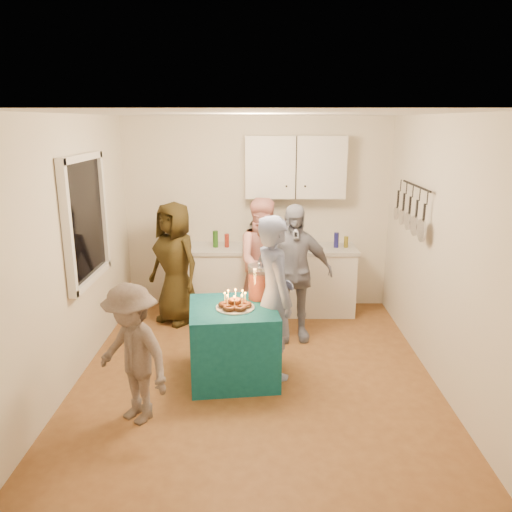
{
  "coord_description": "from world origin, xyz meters",
  "views": [
    {
      "loc": [
        0.05,
        -4.74,
        2.53
      ],
      "look_at": [
        0.0,
        0.35,
        1.15
      ],
      "focal_mm": 35.0,
      "sensor_mm": 36.0,
      "label": 1
    }
  ],
  "objects_px": {
    "punch_jar": "(259,283)",
    "party_table": "(233,342)",
    "man_birthday": "(274,297)",
    "microwave": "(273,235)",
    "child_near_left": "(133,354)",
    "woman_back_left": "(175,263)",
    "woman_back_right": "(292,273)",
    "woman_back_center": "(265,262)",
    "counter": "(272,281)"
  },
  "relations": [
    {
      "from": "punch_jar",
      "to": "child_near_left",
      "type": "distance_m",
      "value": 1.49
    },
    {
      "from": "punch_jar",
      "to": "woman_back_center",
      "type": "bearing_deg",
      "value": 86.38
    },
    {
      "from": "punch_jar",
      "to": "woman_back_left",
      "type": "bearing_deg",
      "value": 130.94
    },
    {
      "from": "counter",
      "to": "woman_back_center",
      "type": "distance_m",
      "value": 0.55
    },
    {
      "from": "punch_jar",
      "to": "woman_back_center",
      "type": "distance_m",
      "value": 1.23
    },
    {
      "from": "woman_back_left",
      "to": "child_near_left",
      "type": "distance_m",
      "value": 2.24
    },
    {
      "from": "punch_jar",
      "to": "woman_back_right",
      "type": "bearing_deg",
      "value": 61.94
    },
    {
      "from": "woman_back_left",
      "to": "punch_jar",
      "type": "bearing_deg",
      "value": -11.85
    },
    {
      "from": "counter",
      "to": "microwave",
      "type": "distance_m",
      "value": 0.64
    },
    {
      "from": "microwave",
      "to": "party_table",
      "type": "height_order",
      "value": "microwave"
    },
    {
      "from": "party_table",
      "to": "woman_back_right",
      "type": "xyz_separation_m",
      "value": [
        0.64,
        0.95,
        0.44
      ]
    },
    {
      "from": "counter",
      "to": "microwave",
      "type": "height_order",
      "value": "microwave"
    },
    {
      "from": "man_birthday",
      "to": "woman_back_center",
      "type": "xyz_separation_m",
      "value": [
        -0.08,
        1.37,
        -0.02
      ]
    },
    {
      "from": "punch_jar",
      "to": "child_near_left",
      "type": "relative_size",
      "value": 0.27
    },
    {
      "from": "microwave",
      "to": "woman_back_right",
      "type": "relative_size",
      "value": 0.36
    },
    {
      "from": "punch_jar",
      "to": "woman_back_right",
      "type": "relative_size",
      "value": 0.21
    },
    {
      "from": "man_birthday",
      "to": "woman_back_right",
      "type": "relative_size",
      "value": 1.02
    },
    {
      "from": "counter",
      "to": "woman_back_right",
      "type": "xyz_separation_m",
      "value": [
        0.22,
        -0.88,
        0.39
      ]
    },
    {
      "from": "woman_back_left",
      "to": "microwave",
      "type": "bearing_deg",
      "value": 53.26
    },
    {
      "from": "microwave",
      "to": "punch_jar",
      "type": "relative_size",
      "value": 1.74
    },
    {
      "from": "party_table",
      "to": "punch_jar",
      "type": "xyz_separation_m",
      "value": [
        0.26,
        0.23,
        0.55
      ]
    },
    {
      "from": "punch_jar",
      "to": "woman_back_center",
      "type": "height_order",
      "value": "woman_back_center"
    },
    {
      "from": "counter",
      "to": "party_table",
      "type": "bearing_deg",
      "value": -103.06
    },
    {
      "from": "counter",
      "to": "woman_back_right",
      "type": "relative_size",
      "value": 1.35
    },
    {
      "from": "microwave",
      "to": "party_table",
      "type": "relative_size",
      "value": 0.7
    },
    {
      "from": "microwave",
      "to": "party_table",
      "type": "bearing_deg",
      "value": -96.35
    },
    {
      "from": "counter",
      "to": "microwave",
      "type": "relative_size",
      "value": 3.71
    },
    {
      "from": "counter",
      "to": "child_near_left",
      "type": "relative_size",
      "value": 1.77
    },
    {
      "from": "man_birthday",
      "to": "child_near_left",
      "type": "distance_m",
      "value": 1.5
    },
    {
      "from": "punch_jar",
      "to": "child_near_left",
      "type": "bearing_deg",
      "value": -137.03
    },
    {
      "from": "woman_back_center",
      "to": "woman_back_right",
      "type": "bearing_deg",
      "value": -68.63
    },
    {
      "from": "microwave",
      "to": "woman_back_left",
      "type": "relative_size",
      "value": 0.38
    },
    {
      "from": "punch_jar",
      "to": "man_birthday",
      "type": "height_order",
      "value": "man_birthday"
    },
    {
      "from": "microwave",
      "to": "man_birthday",
      "type": "xyz_separation_m",
      "value": [
        -0.03,
        -1.74,
        -0.24
      ]
    },
    {
      "from": "counter",
      "to": "punch_jar",
      "type": "xyz_separation_m",
      "value": [
        -0.17,
        -1.6,
        0.5
      ]
    },
    {
      "from": "man_birthday",
      "to": "woman_back_left",
      "type": "relative_size",
      "value": 1.06
    },
    {
      "from": "woman_back_right",
      "to": "woman_back_left",
      "type": "bearing_deg",
      "value": 154.56
    },
    {
      "from": "counter",
      "to": "man_birthday",
      "type": "xyz_separation_m",
      "value": [
        -0.01,
        -1.74,
        0.4
      ]
    },
    {
      "from": "microwave",
      "to": "man_birthday",
      "type": "height_order",
      "value": "man_birthday"
    },
    {
      "from": "party_table",
      "to": "man_birthday",
      "type": "height_order",
      "value": "man_birthday"
    },
    {
      "from": "counter",
      "to": "woman_back_left",
      "type": "relative_size",
      "value": 1.4
    },
    {
      "from": "counter",
      "to": "man_birthday",
      "type": "relative_size",
      "value": 1.32
    },
    {
      "from": "microwave",
      "to": "man_birthday",
      "type": "bearing_deg",
      "value": -83.73
    },
    {
      "from": "party_table",
      "to": "man_birthday",
      "type": "xyz_separation_m",
      "value": [
        0.41,
        0.08,
        0.45
      ]
    },
    {
      "from": "man_birthday",
      "to": "woman_back_right",
      "type": "height_order",
      "value": "man_birthday"
    },
    {
      "from": "party_table",
      "to": "child_near_left",
      "type": "height_order",
      "value": "child_near_left"
    },
    {
      "from": "party_table",
      "to": "woman_back_right",
      "type": "relative_size",
      "value": 0.52
    },
    {
      "from": "woman_back_left",
      "to": "woman_back_center",
      "type": "xyz_separation_m",
      "value": [
        1.15,
        -0.02,
        0.03
      ]
    },
    {
      "from": "punch_jar",
      "to": "party_table",
      "type": "bearing_deg",
      "value": -138.35
    },
    {
      "from": "party_table",
      "to": "woman_back_right",
      "type": "bearing_deg",
      "value": 55.96
    }
  ]
}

